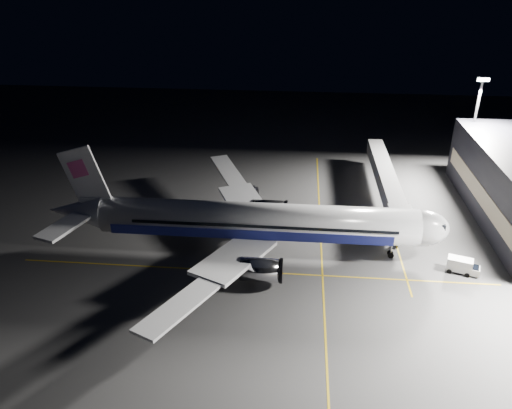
{
  "coord_description": "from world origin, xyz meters",
  "views": [
    {
      "loc": [
        5.83,
        -66.29,
        41.98
      ],
      "look_at": [
        -0.62,
        4.02,
        6.0
      ],
      "focal_mm": 35.0,
      "sensor_mm": 36.0,
      "label": 1
    }
  ],
  "objects_px": {
    "airliner": "(251,221)",
    "baggage_tug": "(253,190)",
    "safety_cone_a": "(292,237)",
    "jet_bridge": "(387,182)",
    "service_truck": "(463,266)",
    "safety_cone_c": "(269,211)",
    "floodlight_mast_north": "(475,120)",
    "safety_cone_b": "(297,219)"
  },
  "relations": [
    {
      "from": "safety_cone_a",
      "to": "safety_cone_c",
      "type": "xyz_separation_m",
      "value": [
        -4.38,
        8.95,
        0.03
      ]
    },
    {
      "from": "airliner",
      "to": "baggage_tug",
      "type": "xyz_separation_m",
      "value": [
        -1.62,
        20.38,
        -4.47
      ]
    },
    {
      "from": "jet_bridge",
      "to": "airliner",
      "type": "bearing_deg",
      "value": -141.96
    },
    {
      "from": "floodlight_mast_north",
      "to": "baggage_tug",
      "type": "distance_m",
      "value": 45.76
    },
    {
      "from": "airliner",
      "to": "floodlight_mast_north",
      "type": "distance_m",
      "value": 52.56
    },
    {
      "from": "jet_bridge",
      "to": "safety_cone_b",
      "type": "xyz_separation_m",
      "value": [
        -16.0,
        -7.88,
        -4.26
      ]
    },
    {
      "from": "airliner",
      "to": "jet_bridge",
      "type": "bearing_deg",
      "value": 38.04
    },
    {
      "from": "service_truck",
      "to": "baggage_tug",
      "type": "relative_size",
      "value": 2.07
    },
    {
      "from": "service_truck",
      "to": "floodlight_mast_north",
      "type": "bearing_deg",
      "value": 92.56
    },
    {
      "from": "safety_cone_a",
      "to": "safety_cone_b",
      "type": "bearing_deg",
      "value": 83.42
    },
    {
      "from": "safety_cone_a",
      "to": "baggage_tug",
      "type": "bearing_deg",
      "value": 116.0
    },
    {
      "from": "airliner",
      "to": "safety_cone_a",
      "type": "bearing_deg",
      "value": 32.15
    },
    {
      "from": "baggage_tug",
      "to": "safety_cone_a",
      "type": "relative_size",
      "value": 4.04
    },
    {
      "from": "jet_bridge",
      "to": "service_truck",
      "type": "xyz_separation_m",
      "value": [
        8.21,
        -21.47,
        -3.35
      ]
    },
    {
      "from": "airliner",
      "to": "service_truck",
      "type": "xyz_separation_m",
      "value": [
        31.28,
        -3.42,
        -3.93
      ]
    },
    {
      "from": "service_truck",
      "to": "safety_cone_b",
      "type": "xyz_separation_m",
      "value": [
        -24.21,
        13.6,
        -0.92
      ]
    },
    {
      "from": "airliner",
      "to": "floodlight_mast_north",
      "type": "relative_size",
      "value": 2.97
    },
    {
      "from": "safety_cone_a",
      "to": "safety_cone_c",
      "type": "relative_size",
      "value": 0.91
    },
    {
      "from": "airliner",
      "to": "baggage_tug",
      "type": "bearing_deg",
      "value": 94.56
    },
    {
      "from": "safety_cone_a",
      "to": "airliner",
      "type": "bearing_deg",
      "value": -147.85
    },
    {
      "from": "service_truck",
      "to": "safety_cone_c",
      "type": "distance_m",
      "value": 33.57
    },
    {
      "from": "airliner",
      "to": "service_truck",
      "type": "relative_size",
      "value": 12.72
    },
    {
      "from": "safety_cone_a",
      "to": "safety_cone_b",
      "type": "relative_size",
      "value": 0.9
    },
    {
      "from": "jet_bridge",
      "to": "service_truck",
      "type": "height_order",
      "value": "jet_bridge"
    },
    {
      "from": "airliner",
      "to": "safety_cone_c",
      "type": "distance_m",
      "value": 13.96
    },
    {
      "from": "safety_cone_b",
      "to": "airliner",
      "type": "bearing_deg",
      "value": -124.8
    },
    {
      "from": "airliner",
      "to": "safety_cone_b",
      "type": "relative_size",
      "value": 96.24
    },
    {
      "from": "jet_bridge",
      "to": "floodlight_mast_north",
      "type": "relative_size",
      "value": 1.66
    },
    {
      "from": "floodlight_mast_north",
      "to": "safety_cone_c",
      "type": "height_order",
      "value": "floodlight_mast_north"
    },
    {
      "from": "jet_bridge",
      "to": "safety_cone_a",
      "type": "height_order",
      "value": "jet_bridge"
    },
    {
      "from": "baggage_tug",
      "to": "jet_bridge",
      "type": "bearing_deg",
      "value": -15.67
    },
    {
      "from": "airliner",
      "to": "service_truck",
      "type": "bearing_deg",
      "value": -6.24
    },
    {
      "from": "safety_cone_b",
      "to": "safety_cone_c",
      "type": "distance_m",
      "value": 5.8
    },
    {
      "from": "baggage_tug",
      "to": "safety_cone_b",
      "type": "distance_m",
      "value": 13.41
    },
    {
      "from": "floodlight_mast_north",
      "to": "baggage_tug",
      "type": "relative_size",
      "value": 8.88
    },
    {
      "from": "service_truck",
      "to": "safety_cone_c",
      "type": "xyz_separation_m",
      "value": [
        -29.3,
        16.36,
        -0.92
      ]
    },
    {
      "from": "floodlight_mast_north",
      "to": "airliner",
      "type": "bearing_deg",
      "value": -142.09
    },
    {
      "from": "airliner",
      "to": "service_truck",
      "type": "distance_m",
      "value": 31.71
    },
    {
      "from": "airliner",
      "to": "floodlight_mast_north",
      "type": "height_order",
      "value": "floodlight_mast_north"
    },
    {
      "from": "floodlight_mast_north",
      "to": "jet_bridge",
      "type": "bearing_deg",
      "value": -142.26
    },
    {
      "from": "airliner",
      "to": "baggage_tug",
      "type": "distance_m",
      "value": 20.92
    },
    {
      "from": "floodlight_mast_north",
      "to": "service_truck",
      "type": "bearing_deg",
      "value": -105.46
    }
  ]
}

